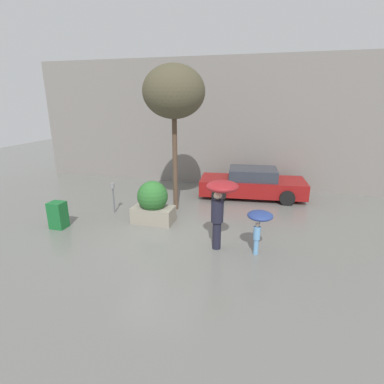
% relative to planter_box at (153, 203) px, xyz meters
% --- Properties ---
extents(ground_plane, '(40.00, 40.00, 0.00)m').
position_rel_planter_box_xyz_m(ground_plane, '(0.66, -1.05, -0.73)').
color(ground_plane, slate).
extents(building_facade, '(18.00, 0.30, 6.00)m').
position_rel_planter_box_xyz_m(building_facade, '(0.66, 5.45, 2.27)').
color(building_facade, gray).
rests_on(building_facade, ground).
extents(planter_box, '(1.43, 1.05, 1.49)m').
position_rel_planter_box_xyz_m(planter_box, '(0.00, 0.00, 0.00)').
color(planter_box, gray).
rests_on(planter_box, ground).
extents(person_adult, '(0.87, 0.87, 2.04)m').
position_rel_planter_box_xyz_m(person_adult, '(2.58, -1.33, 0.79)').
color(person_adult, '#1E1E2D').
rests_on(person_adult, ground).
extents(person_child, '(0.70, 0.70, 1.24)m').
position_rel_planter_box_xyz_m(person_child, '(3.66, -1.27, 0.29)').
color(person_child, '#669ED1').
rests_on(person_child, ground).
extents(parked_car_near, '(4.63, 2.34, 1.28)m').
position_rel_planter_box_xyz_m(parked_car_near, '(3.06, 3.81, -0.13)').
color(parked_car_near, maroon).
rests_on(parked_car_near, ground).
extents(street_tree, '(2.21, 2.21, 5.32)m').
position_rel_planter_box_xyz_m(street_tree, '(0.32, 1.49, 3.62)').
color(street_tree, brown).
rests_on(street_tree, ground).
extents(parking_meter, '(0.14, 0.14, 1.16)m').
position_rel_planter_box_xyz_m(parking_meter, '(-1.80, 0.48, 0.11)').
color(parking_meter, '#595B60').
rests_on(parking_meter, ground).
extents(newspaper_box, '(0.50, 0.44, 0.90)m').
position_rel_planter_box_xyz_m(newspaper_box, '(-2.87, -1.28, -0.28)').
color(newspaper_box, '#19662D').
rests_on(newspaper_box, ground).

